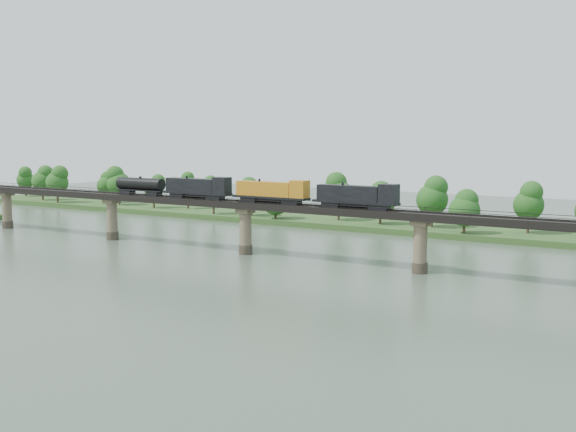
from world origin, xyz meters
The scene contains 6 objects.
ground centered at (0.00, 0.00, 0.00)m, with size 400.00×400.00×0.00m, color #3A493B.
far_bank centered at (0.00, 85.00, 0.80)m, with size 300.00×24.00×1.60m, color #2A4A1D.
bridge centered at (0.00, 30.00, 5.46)m, with size 236.00×30.00×11.50m.
bridge_superstructure centered at (0.00, 30.00, 11.79)m, with size 220.00×4.90×0.75m.
far_treeline centered at (-8.21, 80.52, 8.83)m, with size 289.06×17.54×13.60m.
freight_train centered at (0.08, 30.00, 13.89)m, with size 72.79×2.84×5.01m.
Camera 1 is at (89.25, -96.46, 26.48)m, focal length 45.00 mm.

